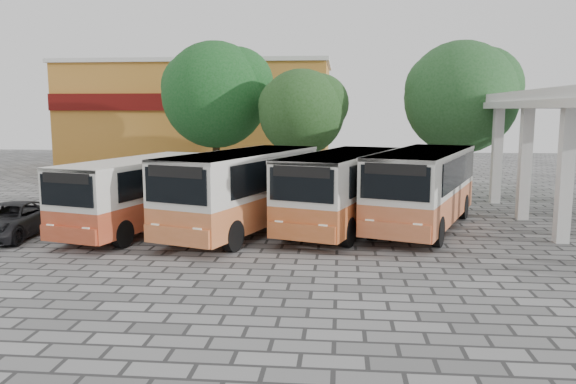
# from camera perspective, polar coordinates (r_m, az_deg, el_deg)

# --- Properties ---
(ground) EXTENTS (90.00, 90.00, 0.00)m
(ground) POSITION_cam_1_polar(r_m,az_deg,el_deg) (18.88, 4.99, -5.89)
(ground) COLOR #616161
(ground) RESTS_ON ground
(shophouse_block) EXTENTS (20.40, 10.40, 8.30)m
(shophouse_block) POSITION_cam_1_polar(r_m,az_deg,el_deg) (45.66, -8.74, 7.63)
(shophouse_block) COLOR #B87728
(shophouse_block) RESTS_ON ground
(bus_far_left) EXTENTS (4.29, 8.15, 2.78)m
(bus_far_left) POSITION_cam_1_polar(r_m,az_deg,el_deg) (22.18, -14.86, 0.22)
(bus_far_left) COLOR #BE4726
(bus_far_left) RESTS_ON ground
(bus_centre_left) EXTENTS (5.25, 9.07, 3.07)m
(bus_centre_left) POSITION_cam_1_polar(r_m,az_deg,el_deg) (21.26, -4.59, 0.58)
(bus_centre_left) COLOR #D3703B
(bus_centre_left) RESTS_ON ground
(bus_centre_right) EXTENTS (5.02, 8.82, 2.99)m
(bus_centre_right) POSITION_cam_1_polar(r_m,az_deg,el_deg) (21.86, 5.53, 0.66)
(bus_centre_right) COLOR #C8612D
(bus_centre_right) RESTS_ON ground
(bus_far_right) EXTENTS (5.39, 9.09, 3.07)m
(bus_far_right) POSITION_cam_1_polar(r_m,az_deg,el_deg) (22.48, 13.58, 0.80)
(bus_far_right) COLOR #CA683B
(bus_far_right) RESTS_ON ground
(tree_left) EXTENTS (6.74, 6.42, 8.75)m
(tree_left) POSITION_cam_1_polar(r_m,az_deg,el_deg) (34.78, -7.27, 10.11)
(tree_left) COLOR #3E2B16
(tree_left) RESTS_ON ground
(tree_middle) EXTENTS (5.01, 4.77, 6.90)m
(tree_middle) POSITION_cam_1_polar(r_m,az_deg,el_deg) (31.43, 1.49, 8.39)
(tree_middle) COLOR #442A19
(tree_middle) RESTS_ON ground
(tree_right) EXTENTS (6.47, 6.16, 8.39)m
(tree_right) POSITION_cam_1_polar(r_m,az_deg,el_deg) (32.62, 17.29, 9.50)
(tree_right) COLOR black
(tree_right) RESTS_ON ground
(parked_car) EXTENTS (2.27, 4.61, 1.26)m
(parked_car) POSITION_cam_1_polar(r_m,az_deg,el_deg) (22.90, -26.42, -2.61)
(parked_car) COLOR black
(parked_car) RESTS_ON ground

